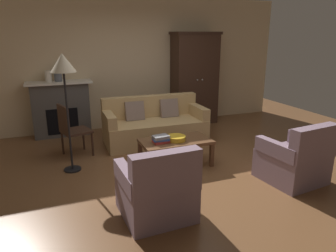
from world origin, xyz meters
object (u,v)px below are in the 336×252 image
at_px(mantel_vase_cream, 48,76).
at_px(mantel_vase_slate, 58,75).
at_px(book_stack, 161,139).
at_px(armchair_near_right, 295,160).
at_px(side_chair_wooden, 71,127).
at_px(coffee_table, 176,143).
at_px(fruit_bowl, 176,138).
at_px(floor_lamp, 63,70).
at_px(couch, 155,126).
at_px(fireplace, 61,108).
at_px(armoire, 194,79).
at_px(armchair_near_left, 157,191).

bearing_deg(mantel_vase_cream, mantel_vase_slate, 0.00).
distance_m(book_stack, armchair_near_right, 1.95).
height_order(mantel_vase_slate, armchair_near_right, mantel_vase_slate).
xyz_separation_m(mantel_vase_cream, side_chair_wooden, (0.26, -1.26, -0.72)).
bearing_deg(mantel_vase_slate, book_stack, -60.03).
height_order(coffee_table, fruit_bowl, fruit_bowl).
bearing_deg(side_chair_wooden, armchair_near_right, -36.92).
distance_m(mantel_vase_slate, armchair_near_right, 4.56).
xyz_separation_m(coffee_table, floor_lamp, (-1.56, 0.38, 1.16)).
distance_m(couch, coffee_table, 1.19).
bearing_deg(couch, fireplace, 146.79).
relative_size(book_stack, armchair_near_right, 0.29).
relative_size(fruit_bowl, armchair_near_right, 0.35).
distance_m(armchair_near_right, floor_lamp, 3.49).
bearing_deg(armoire, fruit_bowl, -121.97).
bearing_deg(floor_lamp, mantel_vase_slate, 90.52).
relative_size(couch, book_stack, 7.56).
bearing_deg(book_stack, armchair_near_left, -111.81).
height_order(side_chair_wooden, floor_lamp, floor_lamp).
relative_size(couch, coffee_table, 1.76).
distance_m(mantel_vase_slate, floor_lamp, 1.88).
bearing_deg(mantel_vase_slate, armchair_near_left, -76.98).
distance_m(couch, fruit_bowl, 1.22).
relative_size(armoire, fruit_bowl, 6.80).
xyz_separation_m(mantel_vase_slate, armchair_near_left, (0.82, -3.53, -0.93)).
relative_size(armoire, armchair_near_left, 2.35).
bearing_deg(couch, side_chair_wooden, -172.37).
bearing_deg(side_chair_wooden, floor_lamp, -96.03).
bearing_deg(fireplace, mantel_vase_slate, -90.00).
distance_m(fireplace, coffee_table, 2.76).
bearing_deg(mantel_vase_cream, fireplace, 5.69).
distance_m(armchair_near_right, side_chair_wooden, 3.55).
height_order(coffee_table, mantel_vase_cream, mantel_vase_cream).
xyz_separation_m(mantel_vase_slate, side_chair_wooden, (0.08, -1.26, -0.73)).
bearing_deg(fruit_bowl, fireplace, 124.58).
relative_size(coffee_table, side_chair_wooden, 1.22).
distance_m(book_stack, mantel_vase_cream, 2.83).
xyz_separation_m(fireplace, floor_lamp, (0.02, -1.88, 0.96)).
distance_m(fireplace, side_chair_wooden, 1.28).
relative_size(mantel_vase_slate, side_chair_wooden, 0.28).
relative_size(fruit_bowl, mantel_vase_cream, 1.39).
relative_size(armoire, floor_lamp, 1.17).
xyz_separation_m(fireplace, side_chair_wooden, (0.08, -1.28, -0.06)).
xyz_separation_m(armoire, mantel_vase_slate, (-2.95, 0.06, 0.21)).
bearing_deg(fireplace, armchair_near_left, -77.04).
bearing_deg(armchair_near_left, side_chair_wooden, 107.96).
distance_m(armoire, coffee_table, 2.66).
xyz_separation_m(fireplace, book_stack, (1.32, -2.30, -0.09)).
xyz_separation_m(book_stack, mantel_vase_slate, (-1.32, 2.28, 0.77)).
relative_size(armoire, book_stack, 8.08).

